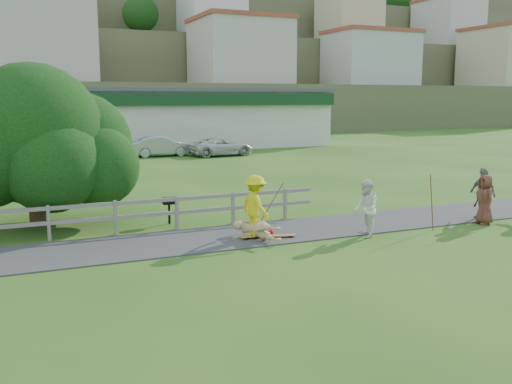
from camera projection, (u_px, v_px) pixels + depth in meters
ground at (274, 246)px, 16.72m from camera, size 260.00×260.00×0.00m
path at (254, 234)px, 18.07m from camera, size 34.00×3.00×0.04m
fence at (95, 214)px, 17.74m from camera, size 15.05×0.10×1.10m
strip_mall at (142, 118)px, 49.43m from camera, size 32.50×10.75×5.10m
hillside at (43, 38)px, 96.80m from camera, size 220.00×67.00×47.50m
skater_rider at (255, 209)px, 17.35m from camera, size 0.90×1.32×1.89m
skater_fallen at (257, 230)px, 17.31m from camera, size 1.87×1.04×0.67m
spectator_a at (366, 208)px, 17.67m from camera, size 0.94×1.06×1.81m
spectator_b at (483, 194)px, 20.29m from camera, size 0.49×1.10×1.85m
spectator_c at (485, 199)px, 19.48m from camera, size 0.69×0.93×1.72m
car_silver at (161, 146)px, 42.30m from camera, size 4.59×1.62×1.51m
car_white at (221, 147)px, 42.72m from camera, size 5.09×2.71×1.36m
tree at (35, 163)px, 19.04m from camera, size 7.52×7.52×4.25m
bbq at (169, 211)px, 19.59m from camera, size 0.43×0.33×0.91m
longboard_rider at (255, 237)px, 17.49m from camera, size 0.99×0.25×0.11m
longboard_fallen at (282, 237)px, 17.59m from camera, size 0.92×0.43×0.10m
helmet at (270, 232)px, 17.90m from camera, size 0.25×0.25×0.25m
pole_rider at (268, 204)px, 17.94m from camera, size 0.03×0.03×1.95m
pole_spec_left at (432, 202)px, 18.48m from camera, size 0.03×0.03×1.88m
pole_spec_right at (482, 197)px, 19.23m from camera, size 0.03×0.03×2.00m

